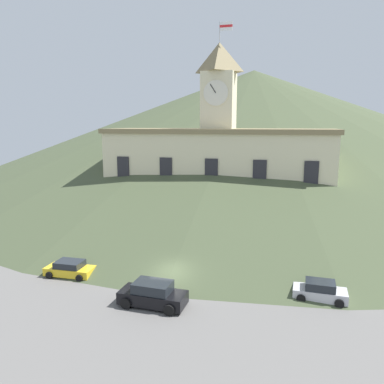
{
  "coord_description": "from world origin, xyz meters",
  "views": [
    {
      "loc": [
        8.98,
        -27.37,
        13.09
      ],
      "look_at": [
        0.0,
        7.42,
        6.53
      ],
      "focal_mm": 35.0,
      "sensor_mm": 36.0,
      "label": 1
    }
  ],
  "objects": [
    {
      "name": "street_lamp_center",
      "position": [
        0.41,
        15.43,
        3.64
      ],
      "size": [
        1.26,
        0.36,
        5.01
      ],
      "color": "black",
      "rests_on": "ground"
    },
    {
      "name": "street_lamp_left",
      "position": [
        -9.8,
        15.43,
        3.15
      ],
      "size": [
        1.26,
        0.36,
        4.24
      ],
      "color": "black",
      "rests_on": "ground"
    },
    {
      "name": "car_silver_hatch",
      "position": [
        11.72,
        0.49,
        0.69
      ],
      "size": [
        3.97,
        2.14,
        1.5
      ],
      "rotation": [
        0.0,
        0.0,
        -0.04
      ],
      "color": "#B7B7BC",
      "rests_on": "ground"
    },
    {
      "name": "hillside_backdrop",
      "position": [
        0.0,
        67.6,
        12.93
      ],
      "size": [
        139.24,
        139.24,
        25.86
      ],
      "primitive_type": "cone",
      "color": "#424C33",
      "rests_on": "ground"
    },
    {
      "name": "car_green_wagon",
      "position": [
        1.3,
        9.63,
        0.72
      ],
      "size": [
        4.65,
        2.23,
        1.55
      ],
      "rotation": [
        0.0,
        0.0,
        3.11
      ],
      "color": "#2D663D",
      "rests_on": "ground"
    },
    {
      "name": "car_black_suv",
      "position": [
        -0.15,
        -3.43,
        0.83
      ],
      "size": [
        4.98,
        2.54,
        1.8
      ],
      "rotation": [
        0.0,
        0.0,
        3.1
      ],
      "color": "black",
      "rests_on": "ground"
    },
    {
      "name": "banner_fence",
      "position": [
        -0.0,
        14.08,
        1.02
      ],
      "size": [
        29.88,
        0.12,
        2.05
      ],
      "color": "red",
      "rests_on": "ground"
    },
    {
      "name": "ground_plane",
      "position": [
        0.0,
        0.0,
        0.0
      ],
      "size": [
        160.0,
        160.0,
        0.0
      ],
      "primitive_type": "plane",
      "color": "#605E5B"
    },
    {
      "name": "street_lamp_far_right",
      "position": [
        10.22,
        15.43,
        3.82
      ],
      "size": [
        1.26,
        0.36,
        5.29
      ],
      "color": "black",
      "rests_on": "ground"
    },
    {
      "name": "car_yellow_coupe",
      "position": [
        -9.07,
        -0.12,
        0.63
      ],
      "size": [
        4.23,
        2.19,
        1.35
      ],
      "rotation": [
        0.0,
        0.0,
        3.16
      ],
      "color": "yellow",
      "rests_on": "ground"
    },
    {
      "name": "car_gray_pickup",
      "position": [
        11.83,
        8.9,
        0.81
      ],
      "size": [
        5.43,
        2.67,
        1.75
      ],
      "rotation": [
        0.0,
        0.0,
        0.07
      ],
      "color": "slate",
      "rests_on": "ground"
    },
    {
      "name": "car_white_taxi",
      "position": [
        -4.3,
        4.66,
        0.69
      ],
      "size": [
        4.65,
        2.47,
        1.5
      ],
      "rotation": [
        0.0,
        0.0,
        -0.1
      ],
      "color": "white",
      "rests_on": "ground"
    },
    {
      "name": "pedestrian",
      "position": [
        6.36,
        9.71,
        1.03
      ],
      "size": [
        0.55,
        0.55,
        1.88
      ],
      "rotation": [
        0.0,
        0.0,
        1.06
      ],
      "color": "#4C4C4C",
      "rests_on": "ground"
    },
    {
      "name": "civic_building",
      "position": [
        0.0,
        21.2,
        6.93
      ],
      "size": [
        29.53,
        9.3,
        25.55
      ],
      "color": "beige",
      "rests_on": "ground"
    }
  ]
}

